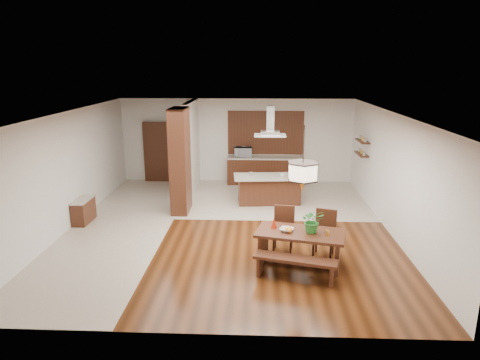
{
  "coord_description": "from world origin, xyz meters",
  "views": [
    {
      "loc": [
        0.72,
        -10.2,
        4.0
      ],
      "look_at": [
        0.3,
        0.0,
        1.25
      ],
      "focal_mm": 32.0,
      "sensor_mm": 36.0,
      "label": 1
    }
  ],
  "objects_px": {
    "pendant_lantern": "(303,159)",
    "range_hood": "(270,121)",
    "dining_chair_left": "(283,230)",
    "foliage_plant": "(313,221)",
    "kitchen_island": "(269,189)",
    "dining_table": "(300,241)",
    "dining_bench": "(295,268)",
    "fruit_bowl": "(287,230)",
    "microwave": "(243,152)",
    "island_cup": "(282,175)",
    "dining_chair_right": "(324,234)",
    "hallway_console": "(84,211)"
  },
  "relations": [
    {
      "from": "microwave",
      "to": "dining_table",
      "type": "bearing_deg",
      "value": -79.2
    },
    {
      "from": "dining_chair_right",
      "to": "foliage_plant",
      "type": "distance_m",
      "value": 0.72
    },
    {
      "from": "kitchen_island",
      "to": "range_hood",
      "type": "xyz_separation_m",
      "value": [
        0.0,
        0.0,
        2.03
      ]
    },
    {
      "from": "foliage_plant",
      "to": "microwave",
      "type": "relative_size",
      "value": 0.82
    },
    {
      "from": "kitchen_island",
      "to": "island_cup",
      "type": "xyz_separation_m",
      "value": [
        0.38,
        -0.1,
        0.46
      ]
    },
    {
      "from": "dining_chair_left",
      "to": "foliage_plant",
      "type": "relative_size",
      "value": 2.07
    },
    {
      "from": "pendant_lantern",
      "to": "fruit_bowl",
      "type": "height_order",
      "value": "pendant_lantern"
    },
    {
      "from": "hallway_console",
      "to": "foliage_plant",
      "type": "relative_size",
      "value": 1.79
    },
    {
      "from": "dining_chair_left",
      "to": "foliage_plant",
      "type": "height_order",
      "value": "foliage_plant"
    },
    {
      "from": "dining_chair_right",
      "to": "dining_chair_left",
      "type": "bearing_deg",
      "value": -175.74
    },
    {
      "from": "pendant_lantern",
      "to": "range_hood",
      "type": "bearing_deg",
      "value": 97.43
    },
    {
      "from": "kitchen_island",
      "to": "dining_table",
      "type": "bearing_deg",
      "value": -87.59
    },
    {
      "from": "pendant_lantern",
      "to": "dining_table",
      "type": "bearing_deg",
      "value": 0.0
    },
    {
      "from": "hallway_console",
      "to": "pendant_lantern",
      "type": "xyz_separation_m",
      "value": [
        5.42,
        -2.27,
        1.93
      ]
    },
    {
      "from": "range_hood",
      "to": "island_cup",
      "type": "xyz_separation_m",
      "value": [
        0.38,
        -0.1,
        -1.56
      ]
    },
    {
      "from": "dining_bench",
      "to": "island_cup",
      "type": "distance_m",
      "value": 4.64
    },
    {
      "from": "hallway_console",
      "to": "dining_chair_right",
      "type": "xyz_separation_m",
      "value": [
        5.97,
        -1.84,
        0.19
      ]
    },
    {
      "from": "kitchen_island",
      "to": "dining_chair_right",
      "type": "bearing_deg",
      "value": -78.48
    },
    {
      "from": "island_cup",
      "to": "microwave",
      "type": "height_order",
      "value": "microwave"
    },
    {
      "from": "dining_bench",
      "to": "foliage_plant",
      "type": "relative_size",
      "value": 3.25
    },
    {
      "from": "hallway_console",
      "to": "foliage_plant",
      "type": "bearing_deg",
      "value": -22.05
    },
    {
      "from": "foliage_plant",
      "to": "fruit_bowl",
      "type": "relative_size",
      "value": 1.82
    },
    {
      "from": "hallway_console",
      "to": "fruit_bowl",
      "type": "height_order",
      "value": "fruit_bowl"
    },
    {
      "from": "hallway_console",
      "to": "dining_table",
      "type": "xyz_separation_m",
      "value": [
        5.42,
        -2.27,
        0.22
      ]
    },
    {
      "from": "dining_chair_right",
      "to": "hallway_console",
      "type": "bearing_deg",
      "value": -179.72
    },
    {
      "from": "foliage_plant",
      "to": "microwave",
      "type": "height_order",
      "value": "microwave"
    },
    {
      "from": "island_cup",
      "to": "hallway_console",
      "type": "bearing_deg",
      "value": -162.09
    },
    {
      "from": "fruit_bowl",
      "to": "microwave",
      "type": "xyz_separation_m",
      "value": [
        -1.1,
        6.25,
        0.35
      ]
    },
    {
      "from": "dining_chair_right",
      "to": "foliage_plant",
      "type": "bearing_deg",
      "value": -108.03
    },
    {
      "from": "hallway_console",
      "to": "dining_bench",
      "type": "xyz_separation_m",
      "value": [
        5.28,
        -2.89,
        -0.09
      ]
    },
    {
      "from": "foliage_plant",
      "to": "fruit_bowl",
      "type": "height_order",
      "value": "foliage_plant"
    },
    {
      "from": "dining_chair_left",
      "to": "dining_bench",
      "type": "bearing_deg",
      "value": -74.5
    },
    {
      "from": "fruit_bowl",
      "to": "kitchen_island",
      "type": "relative_size",
      "value": 0.13
    },
    {
      "from": "dining_table",
      "to": "fruit_bowl",
      "type": "height_order",
      "value": "fruit_bowl"
    },
    {
      "from": "dining_chair_right",
      "to": "microwave",
      "type": "relative_size",
      "value": 1.7
    },
    {
      "from": "range_hood",
      "to": "fruit_bowl",
      "type": "bearing_deg",
      "value": -86.44
    },
    {
      "from": "dining_chair_left",
      "to": "kitchen_island",
      "type": "bearing_deg",
      "value": 101.82
    },
    {
      "from": "pendant_lantern",
      "to": "range_hood",
      "type": "relative_size",
      "value": 1.46
    },
    {
      "from": "dining_chair_left",
      "to": "dining_table",
      "type": "bearing_deg",
      "value": -55.76
    },
    {
      "from": "hallway_console",
      "to": "dining_chair_right",
      "type": "distance_m",
      "value": 6.25
    },
    {
      "from": "dining_chair_right",
      "to": "kitchen_island",
      "type": "height_order",
      "value": "dining_chair_right"
    },
    {
      "from": "fruit_bowl",
      "to": "range_hood",
      "type": "height_order",
      "value": "range_hood"
    },
    {
      "from": "island_cup",
      "to": "fruit_bowl",
      "type": "bearing_deg",
      "value": -91.84
    },
    {
      "from": "dining_chair_left",
      "to": "range_hood",
      "type": "height_order",
      "value": "range_hood"
    },
    {
      "from": "dining_table",
      "to": "dining_chair_right",
      "type": "distance_m",
      "value": 0.7
    },
    {
      "from": "microwave",
      "to": "pendant_lantern",
      "type": "bearing_deg",
      "value": -79.2
    },
    {
      "from": "dining_chair_left",
      "to": "dining_chair_right",
      "type": "distance_m",
      "value": 0.88
    },
    {
      "from": "dining_bench",
      "to": "pendant_lantern",
      "type": "bearing_deg",
      "value": 76.85
    },
    {
      "from": "dining_chair_left",
      "to": "range_hood",
      "type": "distance_m",
      "value": 3.97
    },
    {
      "from": "dining_chair_left",
      "to": "dining_chair_right",
      "type": "bearing_deg",
      "value": -5.05
    }
  ]
}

